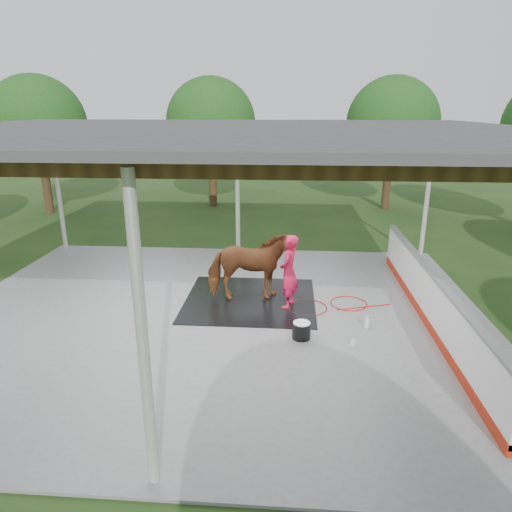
# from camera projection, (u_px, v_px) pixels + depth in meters

# --- Properties ---
(ground) EXTENTS (100.00, 100.00, 0.00)m
(ground) POSITION_uv_depth(u_px,v_px,m) (215.00, 318.00, 10.15)
(ground) COLOR #1E3814
(concrete_slab) EXTENTS (12.00, 10.00, 0.05)m
(concrete_slab) POSITION_uv_depth(u_px,v_px,m) (215.00, 317.00, 10.14)
(concrete_slab) COLOR slate
(concrete_slab) RESTS_ON ground
(pavilion_structure) EXTENTS (12.60, 10.60, 4.05)m
(pavilion_structure) POSITION_uv_depth(u_px,v_px,m) (209.00, 134.00, 8.92)
(pavilion_structure) COLOR beige
(pavilion_structure) RESTS_ON ground
(dasher_board) EXTENTS (0.16, 8.00, 1.15)m
(dasher_board) POSITION_uv_depth(u_px,v_px,m) (429.00, 299.00, 9.64)
(dasher_board) COLOR #A6220D
(dasher_board) RESTS_ON concrete_slab
(tree_belt) EXTENTS (28.00, 28.00, 5.80)m
(tree_belt) POSITION_uv_depth(u_px,v_px,m) (230.00, 140.00, 9.80)
(tree_belt) COLOR #382314
(tree_belt) RESTS_ON ground
(rubber_mat) EXTENTS (3.07, 2.88, 0.02)m
(rubber_mat) POSITION_uv_depth(u_px,v_px,m) (250.00, 300.00, 10.94)
(rubber_mat) COLOR black
(rubber_mat) RESTS_ON concrete_slab
(horse) EXTENTS (2.09, 1.23, 1.66)m
(horse) POSITION_uv_depth(u_px,v_px,m) (250.00, 267.00, 10.68)
(horse) COLOR brown
(horse) RESTS_ON rubber_mat
(handler) EXTENTS (0.57, 0.71, 1.72)m
(handler) POSITION_uv_depth(u_px,v_px,m) (289.00, 272.00, 10.34)
(handler) COLOR #D51643
(handler) RESTS_ON concrete_slab
(wash_bucket) EXTENTS (0.37, 0.37, 0.34)m
(wash_bucket) POSITION_uv_depth(u_px,v_px,m) (301.00, 330.00, 9.09)
(wash_bucket) COLOR black
(wash_bucket) RESTS_ON concrete_slab
(soap_bottle_a) EXTENTS (0.15, 0.15, 0.29)m
(soap_bottle_a) POSITION_uv_depth(u_px,v_px,m) (367.00, 322.00, 9.51)
(soap_bottle_a) COLOR silver
(soap_bottle_a) RESTS_ON concrete_slab
(soap_bottle_b) EXTENTS (0.11, 0.11, 0.17)m
(soap_bottle_b) POSITION_uv_depth(u_px,v_px,m) (353.00, 342.00, 8.83)
(soap_bottle_b) COLOR #338CD8
(soap_bottle_b) RESTS_ON concrete_slab
(hose_coil) EXTENTS (2.43, 1.20, 0.02)m
(hose_coil) POSITION_uv_depth(u_px,v_px,m) (327.00, 305.00, 10.62)
(hose_coil) COLOR #AB0F0C
(hose_coil) RESTS_ON concrete_slab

